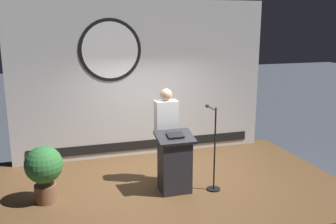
% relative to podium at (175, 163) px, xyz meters
% --- Properties ---
extents(ground_plane, '(40.00, 40.00, 0.00)m').
position_rel_podium_xyz_m(ground_plane, '(-0.05, 0.26, -0.82)').
color(ground_plane, '#383D47').
extents(stage_platform, '(6.40, 4.00, 0.30)m').
position_rel_podium_xyz_m(stage_platform, '(-0.05, 0.26, -0.67)').
color(stage_platform, brown).
rests_on(stage_platform, ground).
extents(banner_display, '(5.58, 0.12, 3.38)m').
position_rel_podium_xyz_m(banner_display, '(-0.07, 2.10, 1.17)').
color(banner_display, silver).
rests_on(banner_display, stage_platform).
extents(podium, '(0.64, 0.50, 1.07)m').
position_rel_podium_xyz_m(podium, '(0.00, 0.00, 0.00)').
color(podium, '#26262B').
rests_on(podium, stage_platform).
extents(speaker_person, '(0.40, 0.26, 1.75)m').
position_rel_podium_xyz_m(speaker_person, '(-0.01, 0.48, 0.38)').
color(speaker_person, black).
rests_on(speaker_person, stage_platform).
extents(microphone_stand, '(0.24, 0.54, 1.50)m').
position_rel_podium_xyz_m(microphone_stand, '(0.68, -0.10, 0.01)').
color(microphone_stand, black).
rests_on(microphone_stand, stage_platform).
extents(potted_plant, '(0.61, 0.61, 0.96)m').
position_rel_podium_xyz_m(potted_plant, '(-2.16, 0.24, 0.06)').
color(potted_plant, brown).
rests_on(potted_plant, stage_platform).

